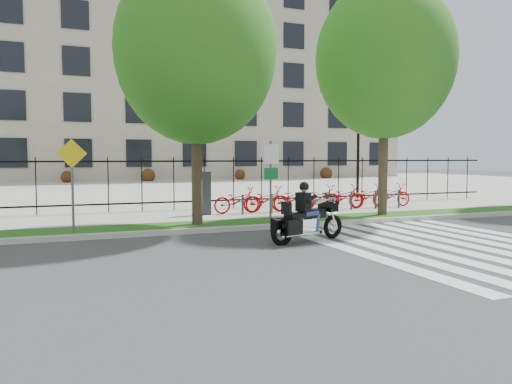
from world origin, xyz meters
name	(u,v)px	position (x,y,z in m)	size (l,w,h in m)	color
ground	(268,260)	(0.00, 0.00, 0.00)	(120.00, 120.00, 0.00)	#3C3C3F
curb	(212,230)	(0.00, 4.10, 0.07)	(60.00, 0.20, 0.15)	#AFACA4
grass_verge	(204,226)	(0.00, 4.95, 0.07)	(60.00, 1.50, 0.15)	#245715
sidewalk	(185,217)	(0.00, 7.45, 0.07)	(60.00, 3.50, 0.15)	gray
plaza	(124,188)	(0.00, 25.00, 0.05)	(80.00, 34.00, 0.10)	gray
crosswalk_stripes	(449,245)	(4.83, 0.00, 0.01)	(5.70, 8.00, 0.01)	silver
iron_fence	(174,184)	(0.00, 9.20, 1.15)	(30.00, 0.06, 2.00)	black
office_building	(99,81)	(0.00, 44.92, 9.97)	(60.00, 21.90, 20.15)	gray
lamp_post_right	(358,136)	(10.00, 12.00, 3.21)	(1.06, 0.70, 4.25)	black
street_tree_1	(196,51)	(-0.21, 4.95, 5.26)	(4.78, 4.78, 7.87)	#38281E
street_tree_2	(385,59)	(6.42, 4.95, 5.49)	(4.74, 4.74, 8.08)	#38281E
bike_share_station	(318,197)	(5.09, 7.20, 0.62)	(8.87, 0.85, 1.50)	#2D2D33
sign_pole_regulatory	(271,171)	(2.03, 4.58, 1.74)	(0.50, 0.09, 2.50)	#59595B
sign_pole_warning	(72,173)	(-3.72, 4.58, 1.74)	(0.78, 0.09, 2.49)	#59595B
motorcycle_rider	(308,218)	(1.82, 1.71, 0.62)	(2.35, 1.04, 1.85)	black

